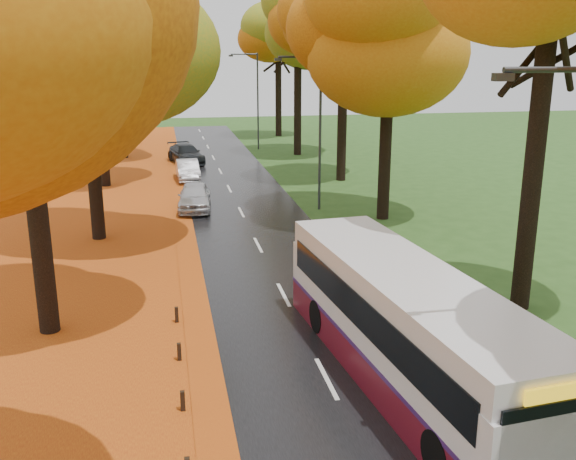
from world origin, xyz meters
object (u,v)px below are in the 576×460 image
object	(u,v)px
streetlamp_mid	(315,121)
car_dark	(186,154)
bus	(407,324)
streetlamp_far	(255,93)
car_silver	(188,170)
car_white	(195,197)

from	to	relation	value
streetlamp_mid	car_dark	bearing A→B (deg)	111.17
bus	car_dark	size ratio (longest dim) A/B	2.38
streetlamp_far	bus	xyz separation A→B (m)	(-1.99, -40.42, -3.14)
streetlamp_far	car_dark	size ratio (longest dim) A/B	1.68
bus	car_dark	world-z (taller)	bus
bus	car_silver	bearing A→B (deg)	93.05
car_white	car_dark	xyz separation A→B (m)	(0.15, 14.83, -0.02)
streetlamp_mid	car_white	world-z (taller)	streetlamp_mid
car_white	car_silver	bearing A→B (deg)	94.89
streetlamp_far	car_white	bearing A→B (deg)	-106.72
car_white	car_silver	size ratio (longest dim) A/B	1.06
bus	car_silver	xyz separation A→B (m)	(-4.30, 27.75, -0.88)
streetlamp_far	car_dark	world-z (taller)	streetlamp_far
streetlamp_far	bus	world-z (taller)	streetlamp_far
streetlamp_far	car_dark	distance (m)	9.55
streetlamp_far	car_silver	size ratio (longest dim) A/B	2.03
car_white	streetlamp_far	bearing A→B (deg)	78.17
streetlamp_mid	car_silver	xyz separation A→B (m)	(-6.30, 9.33, -4.03)
streetlamp_mid	car_silver	size ratio (longest dim) A/B	2.03
car_white	car_dark	world-z (taller)	car_white
streetlamp_far	car_white	size ratio (longest dim) A/B	1.92
car_dark	streetlamp_far	bearing A→B (deg)	31.83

